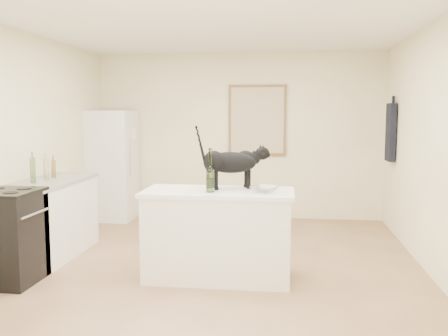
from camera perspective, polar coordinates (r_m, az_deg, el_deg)
floor at (r=5.34m, az=-1.42°, el=-11.83°), size 5.50×5.50×0.00m
ceiling at (r=5.15m, az=-1.50°, el=16.81°), size 5.50×5.50×0.00m
wall_back at (r=7.80m, az=1.67°, el=3.71°), size 4.50×0.00×4.50m
wall_front at (r=2.42m, az=-11.60°, el=-2.60°), size 4.50×0.00×4.50m
wall_left at (r=5.87m, az=-23.75°, el=2.25°), size 0.00×5.50×5.50m
wall_right at (r=5.23m, az=23.71°, el=1.81°), size 0.00×5.50×5.50m
island_base at (r=5.01m, az=-0.65°, el=-7.92°), size 1.44×0.67×0.86m
island_top at (r=4.92m, az=-0.65°, el=-2.84°), size 1.50×0.70×0.04m
left_cabinets at (r=6.10m, az=-19.49°, el=-5.69°), size 0.60×1.40×0.86m
left_countertop at (r=6.02m, az=-19.65°, el=-1.50°), size 0.62×1.44×0.04m
stove at (r=5.33m, az=-23.90°, el=-7.39°), size 0.60×0.60×0.90m
fridge at (r=7.89m, az=-12.88°, el=0.30°), size 0.68×0.68×1.70m
artwork_frame at (r=7.74m, az=3.87°, el=5.53°), size 0.90×0.03×1.10m
artwork_canvas at (r=7.72m, az=3.87°, el=5.53°), size 0.82×0.00×1.02m
hanging_garment at (r=7.20m, az=18.74°, el=3.94°), size 0.08×0.34×0.80m
black_cat at (r=5.00m, az=0.74°, el=0.32°), size 0.71×0.45×0.48m
wine_bottle at (r=4.79m, az=-1.61°, el=-0.57°), size 0.11×0.11×0.38m
glass_bowl at (r=4.79m, az=4.71°, el=-2.47°), size 0.35×0.35×0.07m
fridge_paper at (r=7.76m, az=-10.51°, el=3.85°), size 0.06×0.12×0.17m
counter_bottle_cluster at (r=5.97m, az=-20.22°, el=-0.16°), size 0.09×0.50×0.28m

